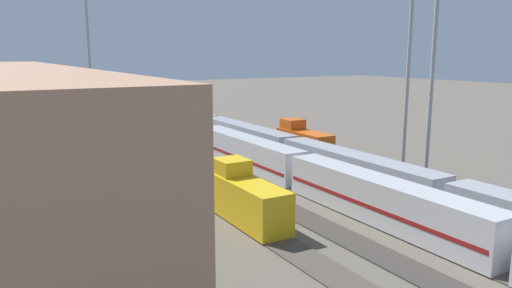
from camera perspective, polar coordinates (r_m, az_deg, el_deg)
name	(u,v)px	position (r m, az deg, el deg)	size (l,w,h in m)	color
ground_plane	(249,168)	(61.59, -0.83, -2.87)	(400.00, 400.00, 0.00)	#60594F
track_bed_0	(312,159)	(66.88, 6.68, -1.80)	(140.00, 2.80, 0.12)	#4C443D
track_bed_1	(282,163)	(64.09, 3.08, -2.29)	(140.00, 2.80, 0.12)	#4C443D
track_bed_2	(249,167)	(61.58, -0.83, -2.81)	(140.00, 2.80, 0.12)	#4C443D
track_bed_3	(214,172)	(59.38, -5.06, -3.36)	(140.00, 2.80, 0.12)	#3D3833
track_bed_4	(175,177)	(57.53, -9.59, -3.93)	(140.00, 2.80, 0.12)	#4C443D
train_on_track_3	(130,120)	(93.91, -14.81, 2.81)	(10.00, 3.00, 5.00)	#D85914
train_on_track_2	(381,201)	(42.85, 14.69, -6.53)	(71.40, 3.06, 3.80)	silver
train_on_track_1	(291,152)	(61.88, 4.21, -0.92)	(95.60, 3.00, 3.80)	#A8AAB2
train_on_track_0	(303,142)	(68.16, 5.65, 0.26)	(10.00, 3.00, 5.00)	#D85914
train_on_track_4	(246,198)	(41.57, -1.15, -6.48)	(10.00, 3.00, 5.00)	gold
light_mast_0	(435,31)	(53.85, 20.56, 12.52)	(2.80, 0.70, 26.18)	#9EA0A5
light_mast_1	(87,24)	(89.84, -19.46, 13.30)	(2.80, 0.70, 31.16)	#9EA0A5
light_mast_2	(412,11)	(57.26, 18.04, 14.86)	(2.80, 0.70, 30.48)	#9EA0A5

